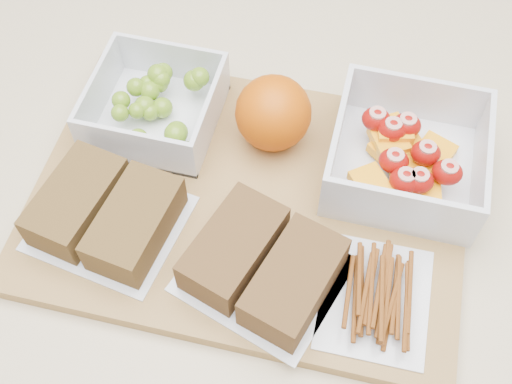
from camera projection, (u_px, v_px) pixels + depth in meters
counter at (260, 363)px, 1.01m from camera, size 1.20×0.90×0.90m
cutting_board at (249, 201)px, 0.64m from camera, size 0.42×0.31×0.02m
grape_container at (157, 105)px, 0.66m from camera, size 0.13×0.13×0.05m
fruit_container at (406, 157)px, 0.63m from camera, size 0.15×0.15×0.06m
orange at (273, 113)px, 0.64m from camera, size 0.08×0.08×0.08m
sandwich_bag_left at (106, 213)px, 0.59m from camera, size 0.15×0.14×0.04m
sandwich_bag_center at (264, 265)px, 0.57m from camera, size 0.16×0.15×0.04m
pretzel_bag at (377, 293)px, 0.56m from camera, size 0.10×0.12×0.03m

